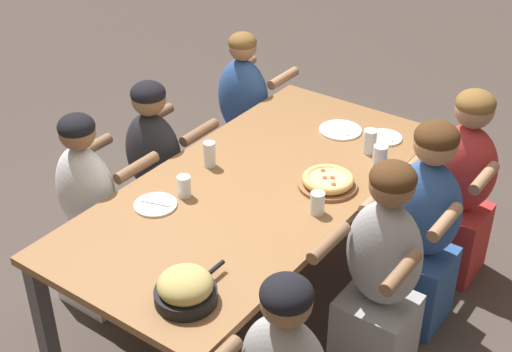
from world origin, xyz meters
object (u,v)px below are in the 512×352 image
object	(u,v)px
diner_near_midright	(422,233)
diner_far_center	(156,179)
drinking_glass_c	(380,158)
empty_plate_a	(156,205)
drinking_glass_a	(184,188)
drinking_glass_e	(210,156)
diner_near_right	(460,192)
drinking_glass_b	(370,143)
diner_far_midleft	(91,220)
empty_plate_b	(340,130)
pizza_board_main	(328,181)
drinking_glass_d	(317,204)
diner_near_center	(380,282)
empty_plate_c	(384,138)
skillet_bowl	(186,289)
diner_far_right	(244,123)

from	to	relation	value
diner_near_midright	diner_far_center	bearing A→B (deg)	13.66
drinking_glass_c	diner_far_center	world-z (taller)	diner_far_center
empty_plate_a	drinking_glass_a	distance (m)	0.16
drinking_glass_e	diner_near_midright	bearing A→B (deg)	-69.27
empty_plate_a	diner_near_midright	distance (m)	1.34
diner_near_midright	diner_near_right	bearing A→B (deg)	-90.00
diner_near_right	diner_near_midright	size ratio (longest dim) A/B	0.98
drinking_glass_b	diner_far_midleft	size ratio (longest dim) A/B	0.12
empty_plate_a	diner_near_right	world-z (taller)	diner_near_right
drinking_glass_a	drinking_glass_b	size ratio (longest dim) A/B	0.82
empty_plate_a	empty_plate_b	world-z (taller)	same
pizza_board_main	drinking_glass_d	xyz separation A→B (m)	(-0.22, -0.08, 0.02)
empty_plate_b	diner_near_right	bearing A→B (deg)	-76.23
pizza_board_main	empty_plate_a	world-z (taller)	pizza_board_main
drinking_glass_c	diner_far_center	xyz separation A→B (m)	(-0.46, 1.16, -0.32)
diner_near_center	diner_far_midleft	bearing A→B (deg)	15.52
empty_plate_a	drinking_glass_d	bearing A→B (deg)	-58.54
pizza_board_main	diner_near_right	world-z (taller)	diner_near_right
empty_plate_a	drinking_glass_b	bearing A→B (deg)	-29.16
empty_plate_b	drinking_glass_d	xyz separation A→B (m)	(-0.77, -0.32, 0.04)
diner_far_center	drinking_glass_b	bearing A→B (deg)	28.58
diner_far_center	empty_plate_c	bearing A→B (deg)	35.98
diner_near_right	skillet_bowl	bearing A→B (deg)	75.21
skillet_bowl	drinking_glass_a	distance (m)	0.76
drinking_glass_d	empty_plate_c	bearing A→B (deg)	5.01
drinking_glass_d	drinking_glass_c	bearing A→B (deg)	-4.73
pizza_board_main	empty_plate_c	size ratio (longest dim) A/B	1.51
empty_plate_a	drinking_glass_e	xyz separation A→B (m)	(0.44, 0.02, 0.05)
pizza_board_main	diner_far_right	xyz separation A→B (m)	(0.70, 1.04, -0.29)
drinking_glass_d	diner_near_midright	xyz separation A→B (m)	(0.44, -0.36, -0.27)
pizza_board_main	empty_plate_a	xyz separation A→B (m)	(-0.62, 0.58, -0.03)
skillet_bowl	diner_near_right	size ratio (longest dim) A/B	0.32
drinking_glass_c	drinking_glass_d	bearing A→B (deg)	175.27
empty_plate_b	diner_far_midleft	bearing A→B (deg)	146.16
empty_plate_b	drinking_glass_a	distance (m)	1.06
empty_plate_b	diner_far_right	distance (m)	0.86
diner_near_midright	drinking_glass_d	bearing A→B (deg)	50.23
drinking_glass_e	diner_near_right	distance (m)	1.40
empty_plate_b	diner_near_center	xyz separation A→B (m)	(-0.78, -0.68, -0.24)
pizza_board_main	diner_far_center	world-z (taller)	diner_far_center
drinking_glass_a	drinking_glass_c	xyz separation A→B (m)	(0.79, -0.64, 0.01)
drinking_glass_d	drinking_glass_b	bearing A→B (deg)	6.18
empty_plate_c	drinking_glass_b	bearing A→B (deg)	-179.04
drinking_glass_b	diner_far_center	size ratio (longest dim) A/B	0.12
drinking_glass_d	diner_far_center	xyz separation A→B (m)	(0.08, 1.12, -0.31)
empty_plate_b	drinking_glass_b	xyz separation A→B (m)	(-0.12, -0.25, 0.05)
skillet_bowl	diner_near_right	bearing A→B (deg)	-14.79
empty_plate_a	empty_plate_c	world-z (taller)	same
empty_plate_c	diner_near_midright	distance (m)	0.63
drinking_glass_c	diner_near_right	xyz separation A→B (m)	(0.39, -0.32, -0.30)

